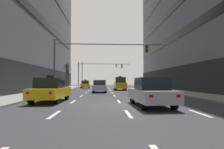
{
  "coord_description": "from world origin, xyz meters",
  "views": [
    {
      "loc": [
        -1.11,
        -11.24,
        1.47
      ],
      "look_at": [
        0.25,
        17.86,
        2.49
      ],
      "focal_mm": 29.6,
      "sensor_mm": 36.0,
      "label": 1
    }
  ],
  "objects_px": {
    "taxi_driving_4": "(120,84)",
    "traffic_signal_1": "(96,69)",
    "traffic_signal_0": "(91,54)",
    "street_tree_0": "(66,75)",
    "taxi_driving_1": "(85,84)",
    "car_driving_2": "(100,86)",
    "traffic_signal_2": "(95,69)",
    "car_driving_0": "(151,92)",
    "street_tree_1": "(68,76)",
    "taxi_driving_3": "(51,90)"
  },
  "relations": [
    {
      "from": "car_driving_2",
      "to": "street_tree_1",
      "type": "distance_m",
      "value": 13.81
    },
    {
      "from": "traffic_signal_1",
      "to": "street_tree_1",
      "type": "distance_m",
      "value": 8.72
    },
    {
      "from": "taxi_driving_1",
      "to": "traffic_signal_1",
      "type": "relative_size",
      "value": 0.35
    },
    {
      "from": "street_tree_1",
      "to": "street_tree_0",
      "type": "bearing_deg",
      "value": -90.29
    },
    {
      "from": "car_driving_2",
      "to": "taxi_driving_1",
      "type": "bearing_deg",
      "value": 102.45
    },
    {
      "from": "taxi_driving_1",
      "to": "street_tree_0",
      "type": "height_order",
      "value": "street_tree_0"
    },
    {
      "from": "traffic_signal_0",
      "to": "street_tree_0",
      "type": "distance_m",
      "value": 13.91
    },
    {
      "from": "taxi_driving_1",
      "to": "street_tree_0",
      "type": "relative_size",
      "value": 0.85
    },
    {
      "from": "taxi_driving_4",
      "to": "taxi_driving_3",
      "type": "bearing_deg",
      "value": -110.91
    },
    {
      "from": "taxi_driving_1",
      "to": "car_driving_2",
      "type": "relative_size",
      "value": 1.0
    },
    {
      "from": "traffic_signal_1",
      "to": "taxi_driving_1",
      "type": "bearing_deg",
      "value": -115.76
    },
    {
      "from": "car_driving_0",
      "to": "taxi_driving_4",
      "type": "distance_m",
      "value": 19.36
    },
    {
      "from": "car_driving_2",
      "to": "taxi_driving_3",
      "type": "height_order",
      "value": "taxi_driving_3"
    },
    {
      "from": "traffic_signal_2",
      "to": "traffic_signal_0",
      "type": "bearing_deg",
      "value": -88.21
    },
    {
      "from": "car_driving_0",
      "to": "street_tree_0",
      "type": "xyz_separation_m",
      "value": [
        -9.61,
        24.01,
        1.72
      ]
    },
    {
      "from": "street_tree_0",
      "to": "taxi_driving_1",
      "type": "bearing_deg",
      "value": 53.15
    },
    {
      "from": "taxi_driving_1",
      "to": "taxi_driving_4",
      "type": "xyz_separation_m",
      "value": [
        6.47,
        -8.79,
        0.27
      ]
    },
    {
      "from": "traffic_signal_2",
      "to": "street_tree_1",
      "type": "height_order",
      "value": "traffic_signal_2"
    },
    {
      "from": "car_driving_0",
      "to": "taxi_driving_3",
      "type": "xyz_separation_m",
      "value": [
        -6.45,
        2.56,
        0.01
      ]
    },
    {
      "from": "car_driving_2",
      "to": "traffic_signal_2",
      "type": "bearing_deg",
      "value": 94.03
    },
    {
      "from": "taxi_driving_1",
      "to": "traffic_signal_0",
      "type": "xyz_separation_m",
      "value": [
        2.28,
        -16.79,
        3.88
      ]
    },
    {
      "from": "taxi_driving_3",
      "to": "street_tree_1",
      "type": "height_order",
      "value": "street_tree_1"
    },
    {
      "from": "traffic_signal_1",
      "to": "taxi_driving_4",
      "type": "bearing_deg",
      "value": -71.06
    },
    {
      "from": "car_driving_2",
      "to": "street_tree_1",
      "type": "xyz_separation_m",
      "value": [
        -6.36,
        12.14,
        1.66
      ]
    },
    {
      "from": "car_driving_2",
      "to": "taxi_driving_4",
      "type": "height_order",
      "value": "taxi_driving_4"
    },
    {
      "from": "car_driving_0",
      "to": "taxi_driving_1",
      "type": "height_order",
      "value": "taxi_driving_1"
    },
    {
      "from": "taxi_driving_4",
      "to": "traffic_signal_2",
      "type": "height_order",
      "value": "traffic_signal_2"
    },
    {
      "from": "traffic_signal_0",
      "to": "street_tree_0",
      "type": "height_order",
      "value": "traffic_signal_0"
    },
    {
      "from": "taxi_driving_3",
      "to": "taxi_driving_4",
      "type": "relative_size",
      "value": 1.04
    },
    {
      "from": "taxi_driving_4",
      "to": "street_tree_1",
      "type": "distance_m",
      "value": 11.48
    },
    {
      "from": "car_driving_0",
      "to": "traffic_signal_1",
      "type": "bearing_deg",
      "value": 97.89
    },
    {
      "from": "taxi_driving_4",
      "to": "street_tree_0",
      "type": "bearing_deg",
      "value": 154.11
    },
    {
      "from": "car_driving_2",
      "to": "taxi_driving_4",
      "type": "bearing_deg",
      "value": 61.68
    },
    {
      "from": "taxi_driving_1",
      "to": "street_tree_0",
      "type": "xyz_separation_m",
      "value": [
        -3.11,
        -4.14,
        1.76
      ]
    },
    {
      "from": "taxi_driving_3",
      "to": "car_driving_2",
      "type": "bearing_deg",
      "value": 73.53
    },
    {
      "from": "traffic_signal_0",
      "to": "street_tree_0",
      "type": "relative_size",
      "value": 2.62
    },
    {
      "from": "taxi_driving_4",
      "to": "traffic_signal_1",
      "type": "height_order",
      "value": "traffic_signal_1"
    },
    {
      "from": "car_driving_2",
      "to": "street_tree_0",
      "type": "relative_size",
      "value": 0.85
    },
    {
      "from": "car_driving_2",
      "to": "street_tree_1",
      "type": "relative_size",
      "value": 0.91
    },
    {
      "from": "taxi_driving_1",
      "to": "taxi_driving_3",
      "type": "xyz_separation_m",
      "value": [
        0.05,
        -25.6,
        0.05
      ]
    },
    {
      "from": "taxi_driving_3",
      "to": "street_tree_0",
      "type": "height_order",
      "value": "street_tree_0"
    },
    {
      "from": "car_driving_0",
      "to": "taxi_driving_3",
      "type": "bearing_deg",
      "value": 158.39
    },
    {
      "from": "taxi_driving_1",
      "to": "traffic_signal_0",
      "type": "bearing_deg",
      "value": -82.25
    },
    {
      "from": "car_driving_0",
      "to": "street_tree_1",
      "type": "xyz_separation_m",
      "value": [
        -9.6,
        25.54,
        1.62
      ]
    },
    {
      "from": "street_tree_0",
      "to": "traffic_signal_0",
      "type": "bearing_deg",
      "value": -66.91
    },
    {
      "from": "taxi_driving_1",
      "to": "taxi_driving_3",
      "type": "bearing_deg",
      "value": -89.88
    },
    {
      "from": "car_driving_0",
      "to": "traffic_signal_2",
      "type": "height_order",
      "value": "traffic_signal_2"
    },
    {
      "from": "taxi_driving_1",
      "to": "taxi_driving_3",
      "type": "relative_size",
      "value": 0.94
    },
    {
      "from": "traffic_signal_0",
      "to": "traffic_signal_1",
      "type": "xyz_separation_m",
      "value": [
        -0.26,
        20.98,
        -0.34
      ]
    },
    {
      "from": "taxi_driving_1",
      "to": "traffic_signal_1",
      "type": "height_order",
      "value": "traffic_signal_1"
    }
  ]
}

